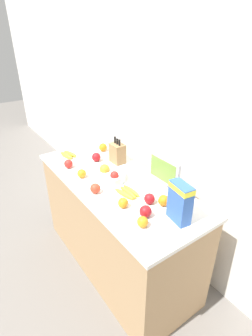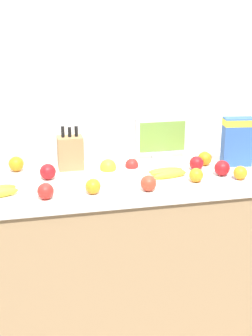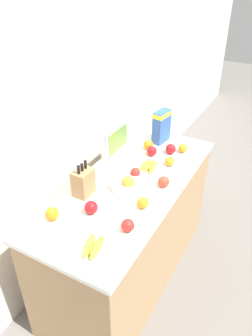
{
  "view_description": "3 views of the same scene",
  "coord_description": "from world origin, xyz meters",
  "px_view_note": "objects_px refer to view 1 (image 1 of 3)",
  "views": [
    {
      "loc": [
        1.52,
        -0.98,
        2.0
      ],
      "look_at": [
        0.06,
        0.06,
        1.03
      ],
      "focal_mm": 28.0,
      "sensor_mm": 36.0,
      "label": 1
    },
    {
      "loc": [
        -0.5,
        -2.22,
        1.72
      ],
      "look_at": [
        -0.01,
        -0.05,
        0.97
      ],
      "focal_mm": 50.0,
      "sensor_mm": 36.0,
      "label": 2
    },
    {
      "loc": [
        -1.6,
        -0.86,
        2.19
      ],
      "look_at": [
        0.02,
        0.05,
        0.99
      ],
      "focal_mm": 35.0,
      "sensor_mm": 36.0,
      "label": 3
    }
  ],
  "objects_px": {
    "fruit_bowl": "(109,175)",
    "apple_rightmost": "(149,199)",
    "small_monitor": "(164,171)",
    "orange_mid_right": "(123,203)",
    "banana_bunch_right": "(68,155)",
    "orange_front_right": "(164,200)",
    "apple_by_knife_block": "(95,188)",
    "orange_front_center": "(143,222)",
    "orange_front_left": "(82,174)",
    "apple_middle": "(146,211)",
    "orange_by_cereal": "(103,147)",
    "cereal_box": "(180,201)",
    "banana_bunch_left": "(128,192)",
    "apple_near_bananas": "(68,164)",
    "apple_rear": "(96,157)",
    "knife_block": "(117,153)"
  },
  "relations": [
    {
      "from": "small_monitor",
      "to": "orange_mid_right",
      "type": "height_order",
      "value": "small_monitor"
    },
    {
      "from": "banana_bunch_right",
      "to": "apple_middle",
      "type": "relative_size",
      "value": 2.31
    },
    {
      "from": "knife_block",
      "to": "cereal_box",
      "type": "distance_m",
      "value": 0.91
    },
    {
      "from": "apple_rear",
      "to": "apple_middle",
      "type": "relative_size",
      "value": 1.01
    },
    {
      "from": "banana_bunch_right",
      "to": "orange_mid_right",
      "type": "bearing_deg",
      "value": -1.69
    },
    {
      "from": "apple_rightmost",
      "to": "apple_by_knife_block",
      "type": "xyz_separation_m",
      "value": [
        -0.33,
        -0.24,
        0.0
      ]
    },
    {
      "from": "orange_mid_right",
      "to": "orange_front_left",
      "type": "xyz_separation_m",
      "value": [
        -0.53,
        -0.04,
        0.0
      ]
    },
    {
      "from": "banana_bunch_right",
      "to": "small_monitor",
      "type": "bearing_deg",
      "value": 23.2
    },
    {
      "from": "orange_by_cereal",
      "to": "orange_front_center",
      "type": "bearing_deg",
      "value": -18.98
    },
    {
      "from": "banana_bunch_right",
      "to": "orange_by_cereal",
      "type": "xyz_separation_m",
      "value": [
        0.08,
        0.34,
        0.02
      ]
    },
    {
      "from": "banana_bunch_right",
      "to": "orange_by_cereal",
      "type": "bearing_deg",
      "value": 76.45
    },
    {
      "from": "knife_block",
      "to": "apple_middle",
      "type": "distance_m",
      "value": 0.81
    },
    {
      "from": "apple_rightmost",
      "to": "orange_mid_right",
      "type": "xyz_separation_m",
      "value": [
        -0.07,
        -0.18,
        -0.0
      ]
    },
    {
      "from": "banana_bunch_left",
      "to": "knife_block",
      "type": "bearing_deg",
      "value": 154.58
    },
    {
      "from": "apple_middle",
      "to": "orange_front_right",
      "type": "bearing_deg",
      "value": 97.51
    },
    {
      "from": "apple_by_knife_block",
      "to": "apple_middle",
      "type": "bearing_deg",
      "value": 16.6
    },
    {
      "from": "fruit_bowl",
      "to": "orange_front_left",
      "type": "distance_m",
      "value": 0.23
    },
    {
      "from": "apple_rightmost",
      "to": "fruit_bowl",
      "type": "bearing_deg",
      "value": -173.27
    },
    {
      "from": "small_monitor",
      "to": "apple_rear",
      "type": "height_order",
      "value": "small_monitor"
    },
    {
      "from": "fruit_bowl",
      "to": "banana_bunch_right",
      "type": "xyz_separation_m",
      "value": [
        -0.58,
        -0.1,
        -0.02
      ]
    },
    {
      "from": "knife_block",
      "to": "banana_bunch_right",
      "type": "height_order",
      "value": "knife_block"
    },
    {
      "from": "orange_front_center",
      "to": "orange_front_left",
      "type": "distance_m",
      "value": 0.76
    },
    {
      "from": "apple_by_knife_block",
      "to": "apple_middle",
      "type": "xyz_separation_m",
      "value": [
        0.43,
        0.13,
        0.0
      ]
    },
    {
      "from": "small_monitor",
      "to": "banana_bunch_left",
      "type": "distance_m",
      "value": 0.32
    },
    {
      "from": "orange_by_cereal",
      "to": "orange_front_left",
      "type": "bearing_deg",
      "value": -49.72
    },
    {
      "from": "fruit_bowl",
      "to": "apple_rightmost",
      "type": "bearing_deg",
      "value": 6.73
    },
    {
      "from": "small_monitor",
      "to": "apple_middle",
      "type": "relative_size",
      "value": 3.89
    },
    {
      "from": "apple_rear",
      "to": "apple_near_bananas",
      "type": "bearing_deg",
      "value": -95.91
    },
    {
      "from": "banana_bunch_right",
      "to": "orange_front_right",
      "type": "height_order",
      "value": "orange_front_right"
    },
    {
      "from": "small_monitor",
      "to": "orange_front_left",
      "type": "distance_m",
      "value": 0.67
    },
    {
      "from": "apple_rightmost",
      "to": "orange_by_cereal",
      "type": "height_order",
      "value": "orange_by_cereal"
    },
    {
      "from": "apple_near_bananas",
      "to": "orange_mid_right",
      "type": "xyz_separation_m",
      "value": [
        0.75,
        0.06,
        -0.0
      ]
    },
    {
      "from": "orange_by_cereal",
      "to": "banana_bunch_right",
      "type": "bearing_deg",
      "value": -103.55
    },
    {
      "from": "apple_rightmost",
      "to": "orange_mid_right",
      "type": "bearing_deg",
      "value": -111.3
    },
    {
      "from": "fruit_bowl",
      "to": "apple_by_knife_block",
      "type": "relative_size",
      "value": 3.46
    },
    {
      "from": "apple_rear",
      "to": "apple_middle",
      "type": "bearing_deg",
      "value": -8.94
    },
    {
      "from": "orange_front_right",
      "to": "banana_bunch_right",
      "type": "bearing_deg",
      "value": -169.02
    },
    {
      "from": "apple_near_bananas",
      "to": "apple_by_knife_block",
      "type": "bearing_deg",
      "value": -0.58
    },
    {
      "from": "small_monitor",
      "to": "cereal_box",
      "type": "distance_m",
      "value": 0.42
    },
    {
      "from": "banana_bunch_left",
      "to": "orange_front_left",
      "type": "bearing_deg",
      "value": -158.5
    },
    {
      "from": "apple_by_knife_block",
      "to": "orange_front_right",
      "type": "xyz_separation_m",
      "value": [
        0.41,
        0.31,
        0.0
      ]
    },
    {
      "from": "apple_near_bananas",
      "to": "banana_bunch_right",
      "type": "bearing_deg",
      "value": 156.86
    },
    {
      "from": "cereal_box",
      "to": "apple_near_bananas",
      "type": "height_order",
      "value": "cereal_box"
    },
    {
      "from": "orange_front_right",
      "to": "orange_by_cereal",
      "type": "relative_size",
      "value": 0.97
    },
    {
      "from": "apple_near_bananas",
      "to": "apple_rear",
      "type": "bearing_deg",
      "value": 84.09
    },
    {
      "from": "apple_near_bananas",
      "to": "apple_rightmost",
      "type": "bearing_deg",
      "value": 16.25
    },
    {
      "from": "orange_front_center",
      "to": "fruit_bowl",
      "type": "bearing_deg",
      "value": 167.17
    },
    {
      "from": "cereal_box",
      "to": "orange_front_left",
      "type": "bearing_deg",
      "value": -154.15
    },
    {
      "from": "fruit_bowl",
      "to": "apple_middle",
      "type": "distance_m",
      "value": 0.54
    },
    {
      "from": "apple_by_knife_block",
      "to": "orange_mid_right",
      "type": "relative_size",
      "value": 1.08
    }
  ]
}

